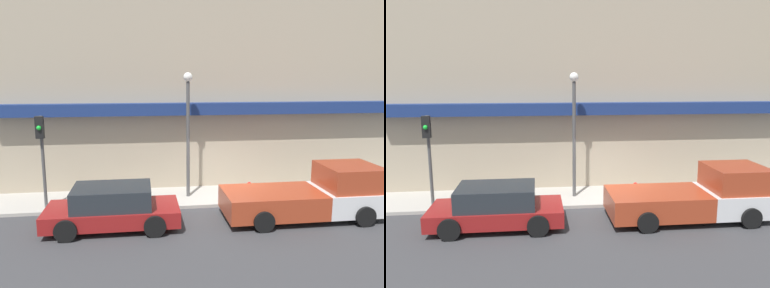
# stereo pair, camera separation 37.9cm
# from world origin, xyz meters

# --- Properties ---
(ground_plane) EXTENTS (80.00, 80.00, 0.00)m
(ground_plane) POSITION_xyz_m (0.00, 0.00, 0.00)
(ground_plane) COLOR #38383A
(sidewalk) EXTENTS (36.00, 2.51, 0.12)m
(sidewalk) POSITION_xyz_m (0.00, 1.25, 0.06)
(sidewalk) COLOR #ADA89E
(sidewalk) RESTS_ON ground
(building) EXTENTS (19.80, 3.80, 10.43)m
(building) POSITION_xyz_m (0.02, 3.99, 4.98)
(building) COLOR tan
(building) RESTS_ON ground
(pickup_truck) EXTENTS (5.66, 2.32, 1.87)m
(pickup_truck) POSITION_xyz_m (2.92, -1.42, 0.82)
(pickup_truck) COLOR silver
(pickup_truck) RESTS_ON ground
(parked_car) EXTENTS (4.36, 2.12, 1.41)m
(parked_car) POSITION_xyz_m (-4.09, -1.42, 0.69)
(parked_car) COLOR maroon
(parked_car) RESTS_ON ground
(fire_hydrant) EXTENTS (0.19, 0.19, 0.70)m
(fire_hydrant) POSITION_xyz_m (1.12, 0.49, 0.47)
(fire_hydrant) COLOR red
(fire_hydrant) RESTS_ON sidewalk
(street_lamp) EXTENTS (0.36, 0.36, 5.01)m
(street_lamp) POSITION_xyz_m (-1.25, 1.17, 3.30)
(street_lamp) COLOR #4C4C4C
(street_lamp) RESTS_ON sidewalk
(traffic_light) EXTENTS (0.28, 0.42, 3.44)m
(traffic_light) POSITION_xyz_m (-6.71, 0.49, 2.50)
(traffic_light) COLOR #4C4C4C
(traffic_light) RESTS_ON sidewalk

